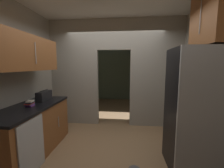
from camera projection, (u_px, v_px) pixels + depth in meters
The scene contains 11 objects.
ground at pixel (109, 149), 2.83m from camera, with size 20.00×20.00×0.00m, color #93704C.
kitchen_overhead_slab at pixel (111, 3), 2.84m from camera, with size 3.91×6.52×0.06m, color silver.
kitchen_partition at pixel (115, 70), 3.88m from camera, with size 3.51×0.12×2.83m.
adjoining_room_shell at pixel (119, 71), 5.98m from camera, with size 3.51×3.16×2.83m.
refrigerator at pixel (194, 110), 2.22m from camera, with size 0.73×0.71×1.89m.
lower_cabinet_run at pixel (31, 130), 2.65m from camera, with size 0.70×1.70×0.91m.
dishwasher at pixel (32, 147), 2.15m from camera, with size 0.02×0.56×0.85m.
upper_cabinet_counterside at pixel (26, 53), 2.47m from camera, with size 0.36×1.53×0.60m.
upper_cabinet_fridgeside at pixel (214, 15), 2.12m from camera, with size 0.36×0.80×0.89m.
boombox at pixel (44, 96), 3.00m from camera, with size 0.15×0.39×0.22m.
book_stack at pixel (30, 103), 2.58m from camera, with size 0.13×0.19×0.10m.
Camera 1 is at (0.32, -2.63, 1.62)m, focal length 23.24 mm.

